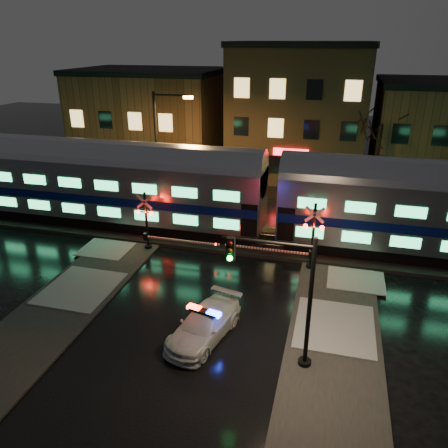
{
  "coord_description": "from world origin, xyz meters",
  "views": [
    {
      "loc": [
        5.79,
        -20.18,
        12.15
      ],
      "look_at": [
        -0.15,
        2.5,
        2.2
      ],
      "focal_mm": 35.0,
      "sensor_mm": 36.0,
      "label": 1
    }
  ],
  "objects": [
    {
      "name": "train",
      "position": [
        2.24,
        5.0,
        3.38
      ],
      "size": [
        51.0,
        3.12,
        5.92
      ],
      "color": "black",
      "rests_on": "ballast"
    },
    {
      "name": "crossing_signal_right",
      "position": [
        4.64,
        2.3,
        1.65
      ],
      "size": [
        5.63,
        0.65,
        3.99
      ],
      "color": "black",
      "rests_on": "ground"
    },
    {
      "name": "police_car",
      "position": [
        0.95,
        -5.11,
        0.66
      ],
      "size": [
        2.83,
        4.82,
        1.47
      ],
      "rotation": [
        0.0,
        0.0,
        -0.23
      ],
      "color": "silver",
      "rests_on": "ground"
    },
    {
      "name": "sidewalk_right",
      "position": [
        6.5,
        -6.0,
        0.06
      ],
      "size": [
        4.0,
        20.0,
        0.12
      ],
      "primitive_type": "cube",
      "color": "#2D2D2D",
      "rests_on": "ground"
    },
    {
      "name": "sidewalk_left",
      "position": [
        -6.5,
        -6.0,
        0.06
      ],
      "size": [
        4.0,
        20.0,
        0.12
      ],
      "primitive_type": "cube",
      "color": "#2D2D2D",
      "rests_on": "ground"
    },
    {
      "name": "ground",
      "position": [
        0.0,
        0.0,
        0.0
      ],
      "size": [
        120.0,
        120.0,
        0.0
      ],
      "primitive_type": "plane",
      "color": "black",
      "rests_on": "ground"
    },
    {
      "name": "building_right",
      "position": [
        15.0,
        22.0,
        4.25
      ],
      "size": [
        12.0,
        10.0,
        8.5
      ],
      "primitive_type": "cube",
      "color": "brown",
      "rests_on": "ground"
    },
    {
      "name": "ballast",
      "position": [
        0.0,
        5.0,
        0.12
      ],
      "size": [
        90.0,
        4.2,
        0.24
      ],
      "primitive_type": "cube",
      "color": "black",
      "rests_on": "ground"
    },
    {
      "name": "building_left",
      "position": [
        -13.0,
        22.0,
        4.5
      ],
      "size": [
        14.0,
        10.0,
        9.0
      ],
      "primitive_type": "cube",
      "color": "brown",
      "rests_on": "ground"
    },
    {
      "name": "traffic_light",
      "position": [
        4.49,
        -5.89,
        3.03
      ],
      "size": [
        3.69,
        0.68,
        5.7
      ],
      "rotation": [
        0.0,
        0.0,
        0.16
      ],
      "color": "black",
      "rests_on": "ground"
    },
    {
      "name": "crossing_signal_left",
      "position": [
        -4.66,
        2.3,
        1.55
      ],
      "size": [
        5.31,
        0.63,
        3.76
      ],
      "color": "black",
      "rests_on": "ground"
    },
    {
      "name": "building_mid",
      "position": [
        2.0,
        22.5,
        5.75
      ],
      "size": [
        12.0,
        11.0,
        11.5
      ],
      "primitive_type": "cube",
      "color": "brown",
      "rests_on": "ground"
    },
    {
      "name": "streetlight",
      "position": [
        -6.62,
        9.0,
        5.08
      ],
      "size": [
        2.95,
        0.31,
        8.82
      ],
      "color": "black",
      "rests_on": "ground"
    }
  ]
}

